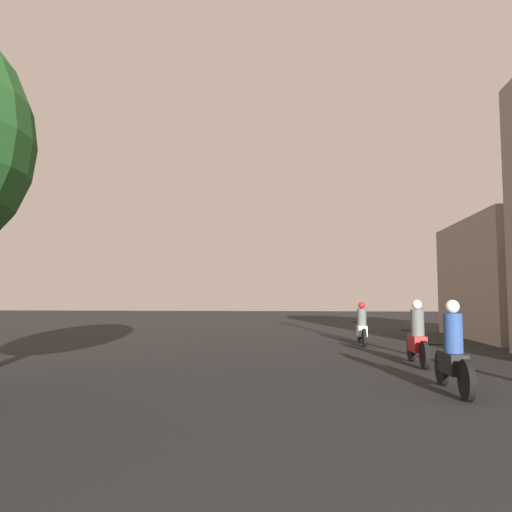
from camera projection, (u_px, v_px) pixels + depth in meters
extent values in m
cylinder|color=black|center=(442.00, 367.00, 9.50)|extent=(0.10, 0.67, 0.67)
cylinder|color=black|center=(466.00, 380.00, 8.04)|extent=(0.10, 0.67, 0.67)
cube|color=black|center=(453.00, 363.00, 8.79)|extent=(0.30, 0.91, 0.36)
cylinder|color=black|center=(445.00, 344.00, 9.29)|extent=(0.60, 0.04, 0.04)
cylinder|color=navy|center=(453.00, 333.00, 8.74)|extent=(0.32, 0.32, 0.69)
sphere|color=silver|center=(452.00, 307.00, 8.78)|extent=(0.24, 0.24, 0.24)
cylinder|color=black|center=(411.00, 349.00, 13.04)|extent=(0.10, 0.66, 0.66)
cylinder|color=black|center=(424.00, 355.00, 11.59)|extent=(0.10, 0.66, 0.66)
cube|color=red|center=(417.00, 344.00, 12.33)|extent=(0.30, 0.87, 0.39)
cylinder|color=black|center=(413.00, 330.00, 12.82)|extent=(0.60, 0.04, 0.04)
cylinder|color=#4C514C|center=(417.00, 323.00, 12.29)|extent=(0.32, 0.32, 0.65)
sphere|color=silver|center=(417.00, 305.00, 12.32)|extent=(0.24, 0.24, 0.24)
cylinder|color=black|center=(360.00, 335.00, 18.20)|extent=(0.10, 0.62, 0.62)
cylinder|color=black|center=(364.00, 338.00, 16.77)|extent=(0.10, 0.62, 0.62)
cube|color=silver|center=(362.00, 331.00, 17.50)|extent=(0.30, 0.80, 0.37)
cylinder|color=black|center=(360.00, 322.00, 17.99)|extent=(0.60, 0.04, 0.04)
cylinder|color=#4C514C|center=(362.00, 317.00, 17.46)|extent=(0.32, 0.32, 0.59)
sphere|color=#A51919|center=(362.00, 305.00, 17.50)|extent=(0.24, 0.24, 0.24)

